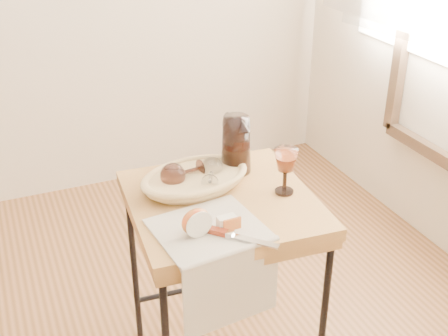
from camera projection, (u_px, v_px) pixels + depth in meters
name	position (u px, v px, depth m)	size (l,w,h in m)	color
side_table	(222.00, 289.00, 2.07)	(0.59, 0.59, 0.75)	brown
tea_towel	(209.00, 229.00, 1.73)	(0.31, 0.28, 0.01)	beige
bread_basket	(195.00, 180.00, 1.95)	(0.34, 0.23, 0.05)	tan
goblet_lying_a	(185.00, 172.00, 1.94)	(0.14, 0.09, 0.09)	brown
goblet_lying_b	(211.00, 174.00, 1.94)	(0.12, 0.07, 0.07)	white
pitcher	(236.00, 144.00, 2.01)	(0.15, 0.23, 0.25)	black
wine_goblet	(285.00, 171.00, 1.89)	(0.08, 0.08, 0.16)	white
apple_half	(196.00, 221.00, 1.68)	(0.09, 0.05, 0.08)	red
apple_wedge	(227.00, 222.00, 1.72)	(0.06, 0.03, 0.04)	white
table_knife	(233.00, 234.00, 1.68)	(0.25, 0.03, 0.02)	silver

